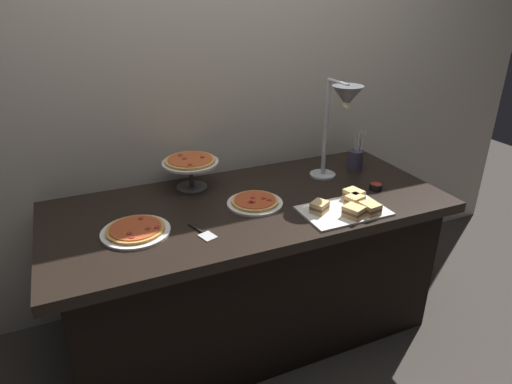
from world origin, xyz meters
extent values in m
plane|color=#38332D|center=(0.00, 0.00, 0.00)|extent=(8.00, 8.00, 0.00)
cube|color=beige|center=(0.00, 0.50, 1.20)|extent=(4.40, 0.04, 2.40)
cube|color=black|center=(0.00, 0.00, 0.73)|extent=(1.90, 0.84, 0.05)
cube|color=black|center=(0.00, 0.00, 0.35)|extent=(1.75, 0.74, 0.71)
cylinder|color=#B7BABF|center=(0.50, 0.15, 0.77)|extent=(0.14, 0.14, 0.01)
cylinder|color=#B7BABF|center=(0.50, 0.15, 1.03)|extent=(0.02, 0.02, 0.51)
cylinder|color=#B7BABF|center=(0.50, 0.07, 1.28)|extent=(0.02, 0.17, 0.02)
cone|color=#595B60|center=(0.50, -0.02, 1.23)|extent=(0.15, 0.15, 0.10)
sphere|color=#F9EAB2|center=(0.50, -0.02, 1.19)|extent=(0.04, 0.04, 0.04)
cylinder|color=white|center=(0.01, -0.03, 0.77)|extent=(0.27, 0.27, 0.01)
cylinder|color=#DBA856|center=(0.01, -0.03, 0.78)|extent=(0.22, 0.22, 0.01)
cylinder|color=#B74723|center=(0.01, -0.03, 0.79)|extent=(0.20, 0.20, 0.00)
cylinder|color=maroon|center=(0.01, -0.01, 0.79)|extent=(0.02, 0.02, 0.00)
cylinder|color=maroon|center=(0.05, -0.04, 0.79)|extent=(0.02, 0.02, 0.00)
cylinder|color=maroon|center=(-0.01, -0.06, 0.79)|extent=(0.02, 0.02, 0.00)
cylinder|color=maroon|center=(0.07, -0.06, 0.79)|extent=(0.02, 0.02, 0.00)
cylinder|color=maroon|center=(-0.02, -0.05, 0.79)|extent=(0.02, 0.02, 0.00)
cylinder|color=white|center=(-0.55, -0.07, 0.77)|extent=(0.29, 0.29, 0.01)
cylinder|color=#C68E42|center=(-0.55, -0.07, 0.78)|extent=(0.24, 0.24, 0.01)
cylinder|color=#B74723|center=(-0.55, -0.07, 0.79)|extent=(0.21, 0.21, 0.00)
cylinder|color=maroon|center=(-0.51, -0.11, 0.79)|extent=(0.02, 0.02, 0.00)
cylinder|color=maroon|center=(-0.58, -0.12, 0.79)|extent=(0.02, 0.02, 0.00)
cylinder|color=maroon|center=(-0.47, -0.11, 0.79)|extent=(0.02, 0.02, 0.00)
cylinder|color=maroon|center=(-0.52, -0.01, 0.79)|extent=(0.02, 0.02, 0.00)
cylinder|color=maroon|center=(-0.58, -0.15, 0.79)|extent=(0.02, 0.02, 0.00)
cylinder|color=#595B60|center=(-0.21, 0.28, 0.83)|extent=(0.02, 0.02, 0.13)
cylinder|color=#595B60|center=(-0.21, 0.28, 0.76)|extent=(0.16, 0.16, 0.01)
cylinder|color=white|center=(-0.21, 0.28, 0.90)|extent=(0.28, 0.28, 0.01)
cylinder|color=#DBA856|center=(-0.21, 0.28, 0.91)|extent=(0.25, 0.25, 0.01)
cylinder|color=#C65628|center=(-0.21, 0.28, 0.92)|extent=(0.22, 0.22, 0.00)
cylinder|color=maroon|center=(-0.24, 0.34, 0.92)|extent=(0.02, 0.02, 0.00)
cylinder|color=maroon|center=(-0.23, 0.20, 0.92)|extent=(0.02, 0.02, 0.00)
cylinder|color=maroon|center=(-0.23, 0.29, 0.92)|extent=(0.02, 0.02, 0.00)
cylinder|color=maroon|center=(-0.14, 0.27, 0.92)|extent=(0.02, 0.02, 0.00)
cube|color=white|center=(0.36, -0.26, 0.77)|extent=(0.39, 0.25, 0.01)
cube|color=tan|center=(0.46, -0.19, 0.78)|extent=(0.09, 0.10, 0.02)
cube|color=brown|center=(0.46, -0.19, 0.80)|extent=(0.09, 0.10, 0.01)
cube|color=tan|center=(0.46, -0.19, 0.81)|extent=(0.09, 0.10, 0.02)
cube|color=tan|center=(0.36, -0.33, 0.78)|extent=(0.10, 0.10, 0.02)
cube|color=brown|center=(0.36, -0.33, 0.80)|extent=(0.10, 0.10, 0.01)
cube|color=tan|center=(0.36, -0.33, 0.81)|extent=(0.10, 0.10, 0.02)
cube|color=tan|center=(0.24, -0.23, 0.78)|extent=(0.10, 0.09, 0.02)
cube|color=brown|center=(0.24, -0.23, 0.80)|extent=(0.10, 0.09, 0.01)
cube|color=tan|center=(0.24, -0.23, 0.81)|extent=(0.10, 0.09, 0.02)
cube|color=tan|center=(0.43, -0.24, 0.78)|extent=(0.09, 0.08, 0.02)
cube|color=brown|center=(0.43, -0.24, 0.80)|extent=(0.09, 0.08, 0.01)
cube|color=tan|center=(0.43, -0.24, 0.81)|extent=(0.09, 0.08, 0.02)
cube|color=tan|center=(0.44, -0.34, 0.78)|extent=(0.08, 0.09, 0.02)
cube|color=brown|center=(0.44, -0.34, 0.80)|extent=(0.08, 0.09, 0.01)
cube|color=tan|center=(0.44, -0.34, 0.81)|extent=(0.08, 0.09, 0.02)
cylinder|color=black|center=(0.65, -0.12, 0.78)|extent=(0.07, 0.07, 0.03)
cylinder|color=maroon|center=(0.65, -0.12, 0.79)|extent=(0.05, 0.05, 0.01)
cylinder|color=#383347|center=(0.71, 0.16, 0.82)|extent=(0.08, 0.08, 0.11)
cylinder|color=#B7BABF|center=(0.70, 0.16, 0.88)|extent=(0.02, 0.03, 0.17)
cylinder|color=#B7BABF|center=(0.71, 0.14, 0.89)|extent=(0.02, 0.03, 0.19)
cylinder|color=#B7BABF|center=(0.73, 0.14, 0.89)|extent=(0.04, 0.02, 0.19)
cylinder|color=#B7BABF|center=(0.70, 0.15, 0.89)|extent=(0.02, 0.03, 0.19)
cylinder|color=#B7BABF|center=(0.73, 0.16, 0.89)|extent=(0.01, 0.03, 0.19)
cube|color=#B7BABF|center=(-0.29, -0.22, 0.76)|extent=(0.07, 0.08, 0.00)
cylinder|color=black|center=(-0.31, -0.14, 0.76)|extent=(0.04, 0.10, 0.01)
camera|label=1|loc=(-0.74, -1.76, 1.70)|focal=31.23mm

